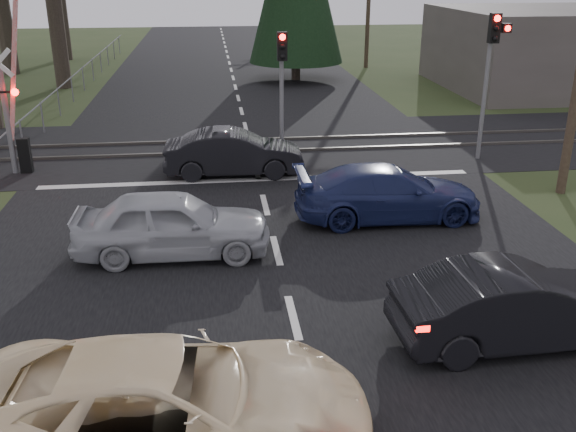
{
  "coord_description": "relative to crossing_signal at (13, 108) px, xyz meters",
  "views": [
    {
      "loc": [
        -1.34,
        -10.27,
        6.1
      ],
      "look_at": [
        0.13,
        1.83,
        1.3
      ],
      "focal_mm": 40.0,
      "sensor_mm": 36.0,
      "label": 1
    }
  ],
  "objects": [
    {
      "name": "ground",
      "position": [
        7.27,
        -9.79,
        -2.06
      ],
      "size": [
        120.0,
        120.0,
        0.0
      ],
      "primitive_type": "plane",
      "color": "#2A3819",
      "rests_on": "ground"
    },
    {
      "name": "road",
      "position": [
        7.27,
        0.21,
        -2.05
      ],
      "size": [
        14.0,
        100.0,
        0.01
      ],
      "primitive_type": "cube",
      "color": "black",
      "rests_on": "ground"
    },
    {
      "name": "rail_corridor",
      "position": [
        7.27,
        2.21,
        -2.05
      ],
      "size": [
        120.0,
        8.0,
        0.01
      ],
      "primitive_type": "cube",
      "color": "black",
      "rests_on": "ground"
    },
    {
      "name": "stop_line",
      "position": [
        7.27,
        -1.59,
        -2.05
      ],
      "size": [
        13.0,
        0.35,
        0.0
      ],
      "primitive_type": "cube",
      "color": "silver",
      "rests_on": "ground"
    },
    {
      "name": "rail_near",
      "position": [
        7.27,
        1.41,
        -2.01
      ],
      "size": [
        120.0,
        0.12,
        0.1
      ],
      "primitive_type": "cube",
      "color": "#59544C",
      "rests_on": "ground"
    },
    {
      "name": "rail_far",
      "position": [
        7.27,
        3.01,
        -2.01
      ],
      "size": [
        120.0,
        0.12,
        0.1
      ],
      "primitive_type": "cube",
      "color": "#59544C",
      "rests_on": "ground"
    },
    {
      "name": "crossing_signal",
      "position": [
        0.0,
        0.0,
        0.0
      ],
      "size": [
        1.62,
        0.38,
        6.96
      ],
      "color": "slate",
      "rests_on": "ground"
    },
    {
      "name": "traffic_signal_right",
      "position": [
        14.82,
        -0.31,
        1.26
      ],
      "size": [
        0.68,
        0.48,
        4.7
      ],
      "color": "slate",
      "rests_on": "ground"
    },
    {
      "name": "traffic_signal_center",
      "position": [
        8.27,
        0.89,
        0.75
      ],
      "size": [
        0.32,
        0.48,
        4.1
      ],
      "color": "slate",
      "rests_on": "ground"
    },
    {
      "name": "fence_left",
      "position": [
        -0.53,
        12.71,
        -2.06
      ],
      "size": [
        0.1,
        36.0,
        1.2
      ],
      "primitive_type": null,
      "color": "slate",
      "rests_on": "ground"
    },
    {
      "name": "cream_coupe",
      "position": [
        5.19,
        -13.05,
        -1.31
      ],
      "size": [
        5.53,
        2.84,
        1.49
      ],
      "primitive_type": "imported",
      "rotation": [
        0.0,
        0.0,
        1.5
      ],
      "color": "#FFE6B6",
      "rests_on": "ground"
    },
    {
      "name": "dark_hatchback",
      "position": [
        10.94,
        -11.03,
        -1.36
      ],
      "size": [
        4.28,
        1.65,
        1.39
      ],
      "primitive_type": "imported",
      "rotation": [
        0.0,
        0.0,
        1.61
      ],
      "color": "black",
      "rests_on": "ground"
    },
    {
      "name": "silver_car",
      "position": [
        4.96,
        -6.71,
        -1.32
      ],
      "size": [
        4.36,
        1.83,
        1.47
      ],
      "primitive_type": "imported",
      "rotation": [
        0.0,
        0.0,
        1.55
      ],
      "color": "#A9ACB1",
      "rests_on": "ground"
    },
    {
      "name": "blue_sedan",
      "position": [
        10.3,
        -5.13,
        -1.37
      ],
      "size": [
        4.74,
        1.93,
        1.37
      ],
      "primitive_type": "imported",
      "rotation": [
        0.0,
        0.0,
        1.57
      ],
      "color": "navy",
      "rests_on": "ground"
    },
    {
      "name": "dark_car_far",
      "position": [
        6.57,
        -0.99,
        -1.36
      ],
      "size": [
        4.26,
        1.61,
        1.39
      ],
      "primitive_type": "imported",
      "rotation": [
        0.0,
        0.0,
        1.54
      ],
      "color": "black",
      "rests_on": "ground"
    }
  ]
}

